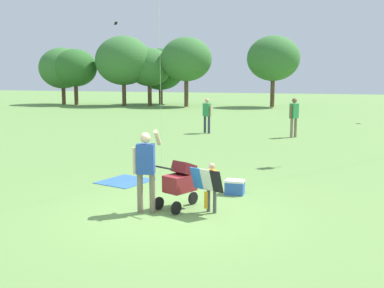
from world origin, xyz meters
The scene contains 9 objects.
ground_plane centered at (0.00, 0.00, 0.00)m, with size 120.00×120.00×0.00m, color #668E47.
treeline_distant centered at (-12.32, 30.64, 3.71)m, with size 23.80×7.32×6.17m.
child_with_butterfly_kite centered at (0.78, 0.26, 0.64)m, with size 0.76×0.50×1.05m.
person_adult_flyer centered at (-0.52, -0.07, 1.01)m, with size 0.55×0.58×1.76m.
stroller centered at (0.08, 0.41, 0.61)m, with size 0.82×1.10×1.03m.
person_red_shirt centered at (1.72, 12.50, 1.05)m, with size 0.42×0.49×1.79m.
person_couple_left centered at (-2.43, 12.89, 0.99)m, with size 0.49×0.36×1.68m.
picnic_blanket centered at (-2.09, 2.38, 0.01)m, with size 1.15×1.25×0.02m, color #3366B2.
cooler_box centered at (0.99, 1.88, 0.18)m, with size 0.45×0.33×0.35m.
Camera 1 is at (2.94, -8.81, 2.87)m, focal length 43.32 mm.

